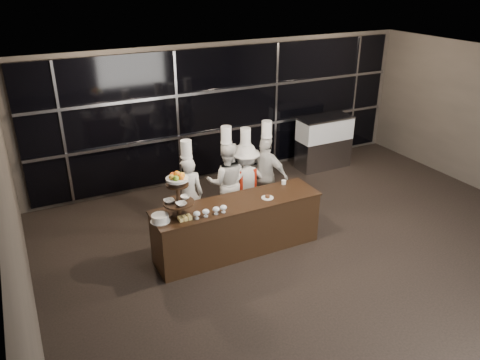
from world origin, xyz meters
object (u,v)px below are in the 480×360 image
buffet_counter (237,226)px  chef_c (245,181)px  chef_a (188,193)px  layer_cake (160,218)px  chef_b (227,181)px  display_stand (178,191)px  chef_d (266,175)px  display_case (324,140)px

buffet_counter → chef_c: size_ratio=1.59×
chef_a → layer_cake: bearing=-129.3°
chef_a → chef_b: (0.79, 0.08, 0.03)m
buffet_counter → chef_a: chef_a is taller
layer_cake → display_stand: bearing=8.8°
chef_b → chef_c: 0.36m
layer_cake → chef_b: size_ratio=0.16×
chef_b → chef_d: (0.78, -0.08, 0.01)m
display_stand → chef_a: 1.25m
display_case → chef_b: 3.43m
display_case → chef_a: size_ratio=0.74×
display_case → chef_b: (-3.17, -1.31, 0.11)m
buffet_counter → chef_d: bearing=41.9°
buffet_counter → chef_b: bearing=73.7°
chef_a → buffet_counter: bearing=-63.7°
buffet_counter → chef_c: 1.23m
layer_cake → display_case: 5.38m
buffet_counter → chef_a: bearing=116.3°
chef_d → layer_cake: bearing=-156.9°
display_case → layer_cake: bearing=-153.3°
layer_cake → chef_c: (1.99, 1.05, -0.22)m
display_stand → chef_a: size_ratio=0.43×
display_stand → layer_cake: size_ratio=2.48×
chef_a → chef_b: size_ratio=0.94×
chef_a → chef_d: chef_d is taller
display_case → chef_d: bearing=-149.8°
layer_cake → display_case: display_case is taller
display_stand → chef_a: chef_a is taller
buffet_counter → layer_cake: size_ratio=9.47×
buffet_counter → chef_d: (1.09, 0.98, 0.34)m
buffet_counter → chef_b: (0.31, 1.06, 0.33)m
display_stand → chef_b: 1.77m
display_stand → display_case: (4.48, 2.37, -0.65)m
layer_cake → chef_a: 1.34m
chef_c → chef_d: chef_d is taller
chef_b → chef_d: 0.78m
display_stand → chef_c: size_ratio=0.42×
chef_a → chef_b: chef_b is taller
chef_b → chef_d: size_ratio=0.99×
chef_d → chef_a: bearing=-179.9°
chef_c → layer_cake: bearing=-152.2°
buffet_counter → display_stand: bearing=-180.0°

